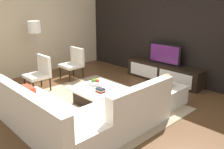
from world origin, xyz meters
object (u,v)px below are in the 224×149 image
floor_lamp (34,30)px  accent_chair_far (74,61)px  media_console (163,73)px  accent_chair_near (40,71)px  sectional_couch (79,115)px  book_stack (101,90)px  television (165,54)px  ottoman (166,95)px  decorative_ball (167,80)px  coffee_table (98,95)px  fruit_bowl (96,82)px

floor_lamp → accent_chair_far: bearing=51.2°
media_console → accent_chair_near: accent_chair_near is taller
sectional_couch → accent_chair_near: bearing=167.7°
sectional_couch → floor_lamp: 3.43m
sectional_couch → book_stack: size_ratio=13.18×
media_console → television: 0.53m
media_console → book_stack: size_ratio=12.43×
book_stack → accent_chair_near: bearing=-169.6°
ottoman → decorative_ball: decorative_ball is taller
television → accent_chair_near: bearing=-122.4°
accent_chair_far → decorative_ball: 2.90m
television → decorative_ball: size_ratio=3.60×
media_console → floor_lamp: bearing=-137.7°
coffee_table → accent_chair_far: (-1.88, 0.71, 0.29)m
ottoman → accent_chair_near: bearing=-149.5°
fruit_bowl → ottoman: bearing=40.3°
floor_lamp → accent_chair_far: floor_lamp is taller
television → sectional_couch: 3.34m
ottoman → sectional_couch: bearing=-100.5°
fruit_bowl → book_stack: size_ratio=1.56×
floor_lamp → fruit_bowl: bearing=4.5°
television → media_console: bearing=-90.0°
sectional_couch → book_stack: 0.93m
television → sectional_couch: size_ratio=0.42×
book_stack → coffee_table: bearing=150.7°
floor_lamp → accent_chair_near: bearing=-23.7°
fruit_bowl → book_stack: (0.41, -0.22, -0.01)m
book_stack → floor_lamp: bearing=179.2°
media_console → book_stack: media_console is taller
floor_lamp → coffee_table: bearing=2.0°
ottoman → decorative_ball: 0.34m
fruit_bowl → book_stack: bearing=-28.7°
television → coffee_table: 2.37m
ottoman → book_stack: size_ratio=3.90×
fruit_bowl → book_stack: 0.46m
accent_chair_far → television: bearing=35.9°
decorative_ball → media_console: bearing=126.5°
ottoman → coffee_table: bearing=-132.3°
sectional_couch → coffee_table: 1.14m
media_console → coffee_table: bearing=-92.5°
coffee_table → fruit_bowl: fruit_bowl is taller
media_console → television: bearing=90.0°
fruit_bowl → decorative_ball: 1.54m
sectional_couch → decorative_ball: sectional_couch is taller
floor_lamp → accent_chair_far: size_ratio=1.88×
accent_chair_near → ottoman: accent_chair_near is taller
accent_chair_near → book_stack: (1.88, 0.34, -0.07)m
sectional_couch → accent_chair_far: (-2.49, 1.67, 0.20)m
fruit_bowl → coffee_table: bearing=-28.1°
accent_chair_near → decorative_ball: (2.65, 1.56, 0.05)m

